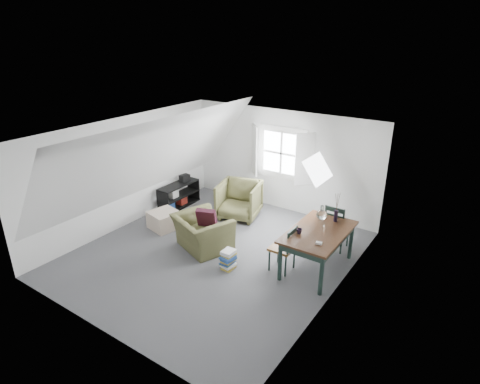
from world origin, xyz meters
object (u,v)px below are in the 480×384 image
Objects in this scene: ottoman at (164,220)px; dining_chair_near at (284,248)px; media_shelf at (178,197)px; armchair_near at (203,248)px; magazine_stack at (228,260)px; dining_table at (318,236)px; dining_chair_far at (336,226)px; armchair_far at (239,216)px.

ottoman is 0.66× the size of dining_chair_near.
dining_chair_near is at bearing -13.97° from media_shelf.
armchair_near is 0.97m from magazine_stack.
magazine_stack is (2.19, -0.54, -0.01)m from ottoman.
dining_table is (2.28, 0.60, 0.70)m from armchair_near.
dining_chair_far is 1.41m from dining_chair_near.
dining_chair_far reaches higher than dining_table.
armchair_near is 1.83× the size of ottoman.
dining_chair_near reaches higher than ottoman.
dining_chair_far is at bearing -18.47° from armchair_far.
armchair_far is 2.52m from dining_chair_near.
dining_table reaches higher than ottoman.
armchair_far is 1.82m from ottoman.
armchair_far reaches higher than ottoman.
dining_chair_far reaches higher than armchair_near.
media_shelf is at bearing -7.35° from dining_chair_far.
dining_chair_near is at bearing 31.27° from magazine_stack.
dining_chair_near is at bearing -51.34° from armchair_far.
dining_chair_near is 0.77× the size of media_shelf.
armchair_far is at bearing 152.52° from dining_table.
dining_table reaches higher than armchair_far.
ottoman is (-1.08, -1.45, 0.20)m from armchair_far.
dining_chair_near is (3.08, -0.00, 0.27)m from ottoman.
media_shelf is at bearing -123.70° from dining_chair_near.
ottoman is at bearing 166.10° from magazine_stack.
ottoman is at bearing -178.23° from dining_table.
armchair_near is 1.68m from armchair_far.
magazine_stack is (-1.39, -1.86, -0.33)m from dining_chair_far.
media_shelf is (-3.63, 1.06, -0.20)m from dining_chair_near.
dining_table is 1.77× the size of dining_chair_near.
dining_chair_far is (2.50, -0.13, 0.52)m from armchair_far.
dining_chair_near is at bearing 58.59° from dining_chair_far.
dining_chair_far reaches higher than ottoman.
magazine_stack is at bearing -150.56° from dining_table.
armchair_near is 1.14× the size of armchair_far.
armchair_far is 2.80m from dining_table.
dining_chair_near reaches higher than magazine_stack.
armchair_near is 0.68× the size of dining_table.
dining_chair_far reaches higher than armchair_far.
dining_table is (2.50, -1.06, 0.70)m from armchair_far.
dining_table is at bearing -6.91° from media_shelf.
armchair_far reaches higher than magazine_stack.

